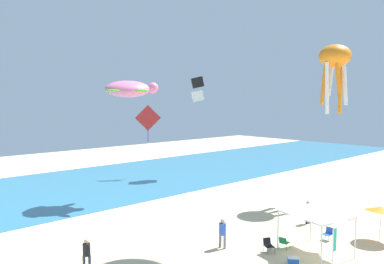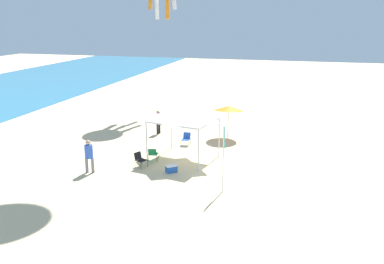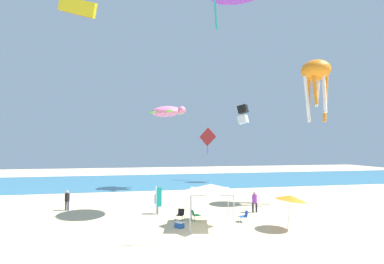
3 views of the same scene
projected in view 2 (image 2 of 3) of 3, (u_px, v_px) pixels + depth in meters
ground at (241, 174)px, 22.33m from camera, size 120.00×120.00×0.10m
canopy_tent at (183, 116)px, 23.84m from camera, size 3.58×4.00×2.97m
beach_umbrella at (229, 108)px, 28.35m from camera, size 2.13×2.10×2.43m
folding_chair_right_of_tent at (153, 153)px, 24.13m from camera, size 0.71×0.63×0.82m
folding_chair_near_cooler at (186, 138)px, 27.16m from camera, size 0.64×0.55×0.82m
folding_chair_facing_ocean at (140, 159)px, 23.26m from camera, size 0.74×0.79×0.82m
cooler_box at (171, 169)px, 22.47m from camera, size 0.71×0.74×0.40m
banner_flag at (224, 152)px, 19.47m from camera, size 0.36×0.06×3.38m
person_watching_sky at (89, 154)px, 22.15m from camera, size 0.45×0.50×1.89m
person_far_stroller at (158, 120)px, 29.55m from camera, size 0.47×0.42×1.76m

